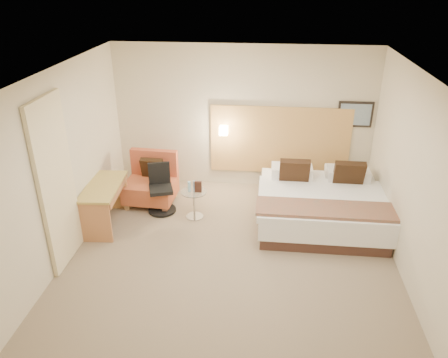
# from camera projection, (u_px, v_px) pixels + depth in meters

# --- Properties ---
(floor) EXTENTS (4.80, 5.00, 0.02)m
(floor) POSITION_uv_depth(u_px,v_px,m) (230.00, 258.00, 6.46)
(floor) COLOR #7E6C55
(floor) RESTS_ON ground
(ceiling) EXTENTS (4.80, 5.00, 0.02)m
(ceiling) POSITION_uv_depth(u_px,v_px,m) (232.00, 74.00, 5.28)
(ceiling) COLOR white
(ceiling) RESTS_ON floor
(wall_back) EXTENTS (4.80, 0.02, 2.70)m
(wall_back) POSITION_uv_depth(u_px,v_px,m) (243.00, 118.00, 8.12)
(wall_back) COLOR beige
(wall_back) RESTS_ON floor
(wall_front) EXTENTS (4.80, 0.02, 2.70)m
(wall_front) POSITION_uv_depth(u_px,v_px,m) (204.00, 304.00, 3.62)
(wall_front) COLOR beige
(wall_front) RESTS_ON floor
(wall_left) EXTENTS (0.02, 5.00, 2.70)m
(wall_left) POSITION_uv_depth(u_px,v_px,m) (60.00, 168.00, 6.10)
(wall_left) COLOR beige
(wall_left) RESTS_ON floor
(wall_right) EXTENTS (0.02, 5.00, 2.70)m
(wall_right) POSITION_uv_depth(u_px,v_px,m) (416.00, 184.00, 5.65)
(wall_right) COLOR beige
(wall_right) RESTS_ON floor
(headboard_panel) EXTENTS (2.60, 0.04, 1.30)m
(headboard_panel) POSITION_uv_depth(u_px,v_px,m) (280.00, 140.00, 8.19)
(headboard_panel) COLOR tan
(headboard_panel) RESTS_ON wall_back
(art_frame) EXTENTS (0.62, 0.03, 0.47)m
(art_frame) POSITION_uv_depth(u_px,v_px,m) (355.00, 114.00, 7.84)
(art_frame) COLOR black
(art_frame) RESTS_ON wall_back
(art_canvas) EXTENTS (0.54, 0.01, 0.39)m
(art_canvas) POSITION_uv_depth(u_px,v_px,m) (355.00, 115.00, 7.82)
(art_canvas) COLOR gray
(art_canvas) RESTS_ON wall_back
(lamp_arm) EXTENTS (0.02, 0.12, 0.02)m
(lamp_arm) POSITION_uv_depth(u_px,v_px,m) (224.00, 129.00, 8.16)
(lamp_arm) COLOR silver
(lamp_arm) RESTS_ON wall_back
(lamp_shade) EXTENTS (0.15, 0.15, 0.15)m
(lamp_shade) POSITION_uv_depth(u_px,v_px,m) (224.00, 130.00, 8.11)
(lamp_shade) COLOR #FFEDC6
(lamp_shade) RESTS_ON wall_back
(curtain) EXTENTS (0.06, 0.90, 2.42)m
(curtain) POSITION_uv_depth(u_px,v_px,m) (57.00, 184.00, 5.92)
(curtain) COLOR beige
(curtain) RESTS_ON wall_left
(bottle_a) EXTENTS (0.05, 0.05, 0.18)m
(bottle_a) POSITION_uv_depth(u_px,v_px,m) (189.00, 187.00, 7.28)
(bottle_a) COLOR #9CDAF2
(bottle_a) RESTS_ON side_table
(bottle_b) EXTENTS (0.05, 0.05, 0.18)m
(bottle_b) POSITION_uv_depth(u_px,v_px,m) (195.00, 186.00, 7.32)
(bottle_b) COLOR #7892BA
(bottle_b) RESTS_ON side_table
(menu_folder) EXTENTS (0.12, 0.05, 0.19)m
(menu_folder) POSITION_uv_depth(u_px,v_px,m) (198.00, 187.00, 7.26)
(menu_folder) COLOR #3C2018
(menu_folder) RESTS_ON side_table
(bed) EXTENTS (2.11, 2.02, 1.01)m
(bed) POSITION_uv_depth(u_px,v_px,m) (321.00, 203.00, 7.28)
(bed) COLOR #3F261F
(bed) RESTS_ON floor
(lounge_chair) EXTENTS (0.91, 0.81, 0.91)m
(lounge_chair) POSITION_uv_depth(u_px,v_px,m) (151.00, 183.00, 7.88)
(lounge_chair) COLOR #AA7F50
(lounge_chair) RESTS_ON floor
(side_table) EXTENTS (0.45, 0.45, 0.49)m
(side_table) POSITION_uv_depth(u_px,v_px,m) (194.00, 203.00, 7.41)
(side_table) COLOR silver
(side_table) RESTS_ON floor
(desk) EXTENTS (0.60, 1.18, 0.72)m
(desk) POSITION_uv_depth(u_px,v_px,m) (105.00, 194.00, 7.08)
(desk) COLOR #AC9243
(desk) RESTS_ON floor
(desk_chair) EXTENTS (0.61, 0.61, 0.86)m
(desk_chair) POSITION_uv_depth(u_px,v_px,m) (161.00, 192.00, 7.58)
(desk_chair) COLOR black
(desk_chair) RESTS_ON floor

